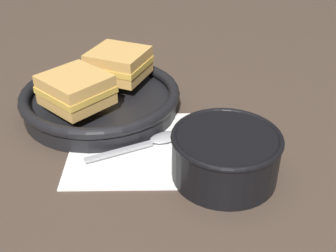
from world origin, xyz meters
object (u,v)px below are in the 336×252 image
Objects in this scene: skillet at (101,100)px; sandwich_near_right at (119,63)px; soup_bowl at (226,153)px; spoon at (154,142)px; sandwich_near_left at (76,90)px.

skillet is 0.07m from sandwich_near_right.
soup_bowl is at bearing -42.10° from skillet.
soup_bowl is at bearing -61.00° from spoon.
soup_bowl is at bearing -53.60° from sandwich_near_right.
soup_bowl is 0.54× the size of skillet.
skillet is 0.07m from sandwich_near_left.
spoon is (-0.10, 0.07, -0.03)m from soup_bowl.
spoon is 1.19× the size of sandwich_near_right.
sandwich_near_right is (0.05, 0.10, 0.00)m from sandwich_near_left.
sandwich_near_left is at bearing 150.61° from soup_bowl.
soup_bowl is 0.27m from sandwich_near_right.
sandwich_near_left reaches higher than spoon.
sandwich_near_right reaches higher than soup_bowl.
soup_bowl is 0.25m from sandwich_near_left.
skillet reaches higher than spoon.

